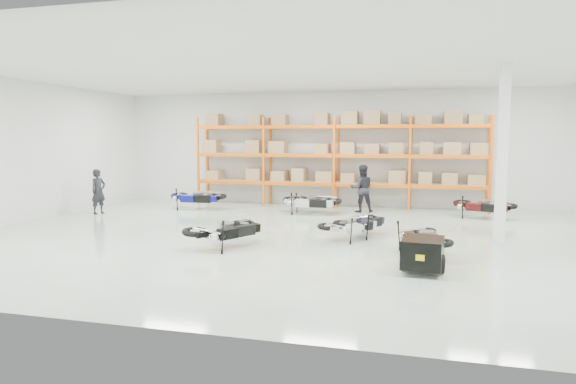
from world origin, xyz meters
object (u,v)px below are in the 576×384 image
(moto_back_b, at_px, (310,198))
(person_back, at_px, (362,188))
(moto_blue_centre, at_px, (363,218))
(moto_back_a, at_px, (196,194))
(moto_black_far_left, at_px, (226,225))
(moto_touring_right, at_px, (423,233))
(moto_back_c, at_px, (314,198))
(trailer, at_px, (423,253))
(person_left, at_px, (98,192))
(moto_back_d, at_px, (483,202))
(moto_silver_left, at_px, (351,222))

(moto_back_b, xyz_separation_m, person_back, (1.70, 0.97, 0.30))
(moto_blue_centre, bearing_deg, moto_back_a, -3.53)
(moto_blue_centre, relative_size, moto_back_b, 0.86)
(moto_black_far_left, distance_m, moto_touring_right, 4.66)
(moto_touring_right, relative_size, moto_back_c, 1.00)
(moto_blue_centre, height_order, moto_black_far_left, moto_black_far_left)
(moto_blue_centre, xyz_separation_m, moto_back_b, (-2.27, 3.63, 0.08))
(trailer, xyz_separation_m, moto_back_a, (-8.30, 7.27, 0.18))
(moto_back_b, bearing_deg, moto_back_a, 93.16)
(trailer, xyz_separation_m, person_back, (-2.18, 8.14, 0.46))
(moto_back_a, xyz_separation_m, person_left, (-2.84, -1.94, 0.21))
(moto_back_a, relative_size, moto_back_b, 1.03)
(moto_touring_right, relative_size, person_back, 0.96)
(moto_touring_right, height_order, moto_back_c, same)
(moto_black_far_left, height_order, person_back, person_back)
(moto_back_a, distance_m, person_back, 6.19)
(moto_back_b, height_order, moto_back_c, moto_back_b)
(moto_black_far_left, height_order, trailer, moto_black_far_left)
(moto_back_c, height_order, moto_back_d, moto_back_d)
(moto_touring_right, distance_m, moto_back_d, 6.35)
(moto_black_far_left, xyz_separation_m, moto_back_a, (-3.66, 6.10, 0.02))
(person_back, bearing_deg, moto_black_far_left, 54.53)
(moto_back_a, relative_size, moto_back_c, 1.15)
(person_left, bearing_deg, moto_back_b, -58.68)
(moto_back_d, bearing_deg, person_left, 121.80)
(moto_blue_centre, xyz_separation_m, trailer, (1.61, -3.55, -0.09))
(moto_back_b, relative_size, person_back, 1.07)
(moto_touring_right, distance_m, person_left, 11.75)
(moto_black_far_left, height_order, moto_back_b, moto_back_b)
(moto_silver_left, relative_size, person_back, 0.91)
(moto_back_a, height_order, person_back, person_back)
(moto_touring_right, height_order, person_back, person_back)
(moto_back_b, bearing_deg, moto_back_c, 0.93)
(moto_back_a, height_order, person_left, person_left)
(moto_back_a, bearing_deg, moto_touring_right, -125.65)
(moto_touring_right, xyz_separation_m, moto_back_a, (-8.30, 5.67, 0.08))
(moto_blue_centre, relative_size, moto_back_d, 0.89)
(moto_blue_centre, relative_size, moto_back_a, 0.84)
(moto_back_a, distance_m, moto_back_c, 4.47)
(moto_silver_left, xyz_separation_m, moto_back_c, (-2.00, 4.74, 0.03))
(moto_back_a, bearing_deg, trailer, -132.52)
(moto_silver_left, distance_m, moto_back_c, 5.15)
(moto_blue_centre, bearing_deg, moto_black_far_left, 63.69)
(moto_silver_left, relative_size, moto_back_a, 0.82)
(moto_blue_centre, distance_m, moto_back_a, 7.66)
(person_left, bearing_deg, moto_touring_right, -91.46)
(moto_blue_centre, bearing_deg, trailer, 139.96)
(moto_black_far_left, bearing_deg, person_left, -2.73)
(moto_silver_left, height_order, moto_back_a, moto_back_a)
(moto_blue_centre, xyz_separation_m, person_back, (-0.57, 4.59, 0.37))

